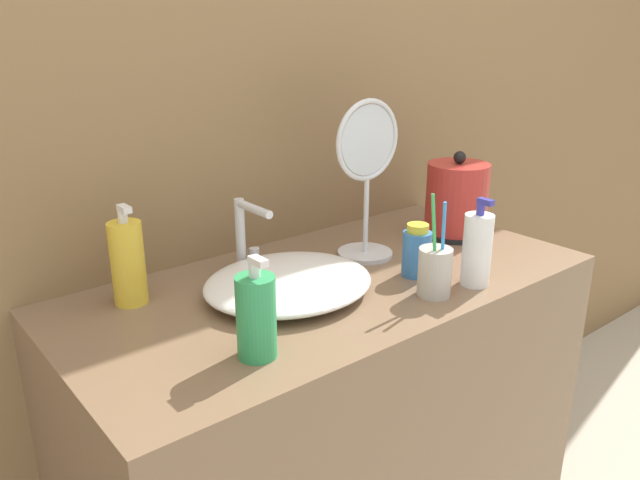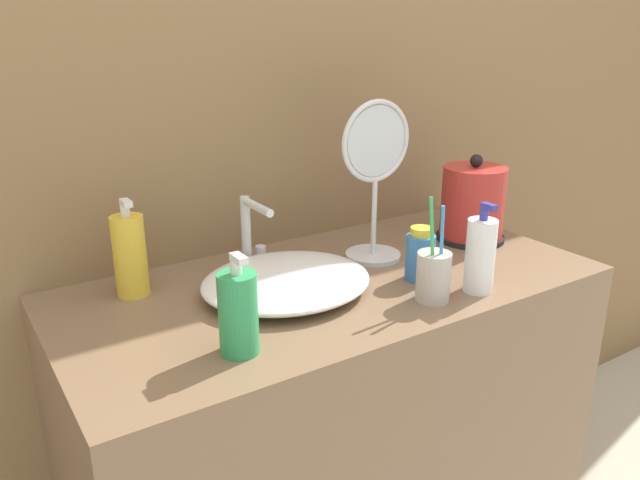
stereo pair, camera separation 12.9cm
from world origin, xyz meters
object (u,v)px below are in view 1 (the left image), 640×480
Objects in this scene: mouthwash_bottle at (477,249)px; vanity_mirror at (367,171)px; faucet at (246,231)px; electric_kettle at (456,202)px; shampoo_bottle at (128,262)px; hand_cream_bottle at (417,251)px; toothbrush_cup at (435,271)px; lotion_bottle at (256,316)px.

mouthwash_bottle is 0.52× the size of vanity_mirror.
vanity_mirror is (0.27, -0.10, 0.11)m from faucet.
faucet is 0.74× the size of electric_kettle.
vanity_mirror is at bearing -20.36° from faucet.
mouthwash_bottle is at bearing -31.74° from shampoo_bottle.
vanity_mirror is at bearing -10.37° from shampoo_bottle.
mouthwash_bottle is 1.62× the size of hand_cream_bottle.
toothbrush_cup is 0.30m from vanity_mirror.
shampoo_bottle is at bearing 144.23° from toothbrush_cup.
mouthwash_bottle is (0.52, -0.04, 0.01)m from lotion_bottle.
toothbrush_cup is at bearing -100.61° from vanity_mirror.
electric_kettle is at bearing -13.69° from faucet.
hand_cream_bottle is (-0.06, 0.11, -0.02)m from mouthwash_bottle.
electric_kettle is 1.09× the size of shampoo_bottle.
electric_kettle is at bearing 23.73° from hand_cream_bottle.
electric_kettle is at bearing -7.08° from vanity_mirror.
hand_cream_bottle is (0.27, -0.26, -0.04)m from faucet.
lotion_bottle is at bearing 176.96° from toothbrush_cup.
hand_cream_bottle is (0.54, -0.26, -0.03)m from shampoo_bottle.
lotion_bottle is 0.53m from vanity_mirror.
faucet is 0.86× the size of mouthwash_bottle.
hand_cream_bottle is at bearing 9.00° from lotion_bottle.
toothbrush_cup is 1.83× the size of hand_cream_bottle.
mouthwash_bottle is at bearing -9.13° from toothbrush_cup.
electric_kettle is 1.88× the size of hand_cream_bottle.
shampoo_bottle is at bearing 148.26° from mouthwash_bottle.
shampoo_bottle is 0.60m from hand_cream_bottle.
vanity_mirror is (0.05, 0.26, 0.15)m from toothbrush_cup.
faucet is 0.42m from toothbrush_cup.
vanity_mirror reaches higher than mouthwash_bottle.
shampoo_bottle is at bearing 154.50° from hand_cream_bottle.
shampoo_bottle is at bearing 170.76° from electric_kettle.
hand_cream_bottle is at bearing 117.58° from mouthwash_bottle.
toothbrush_cup is 1.06× the size of shampoo_bottle.
faucet is 0.27m from shampoo_bottle.
toothbrush_cup is at bearing -35.77° from shampoo_bottle.
lotion_bottle reaches higher than hand_cream_bottle.
electric_kettle is at bearing 46.73° from mouthwash_bottle.
vanity_mirror reaches higher than faucet.
toothbrush_cup is 0.11m from hand_cream_bottle.
electric_kettle is 1.23× the size of lotion_bottle.
electric_kettle reaches higher than toothbrush_cup.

